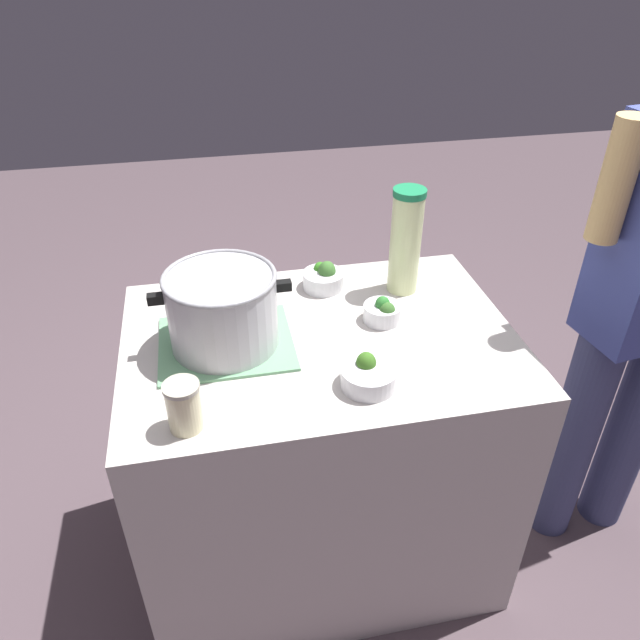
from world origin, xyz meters
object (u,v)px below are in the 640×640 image
lemonade_pitcher (406,241)px  mason_jar (184,406)px  cooking_pot (222,309)px  broccoli_bowl_back (383,312)px  broccoli_bowl_front (324,278)px  broccoli_bowl_center (368,375)px

lemonade_pitcher → mason_jar: bearing=-144.0°
cooking_pot → broccoli_bowl_back: cooking_pot is taller
broccoli_bowl_front → broccoli_bowl_center: 0.46m
lemonade_pitcher → broccoli_bowl_back: (-0.10, -0.15, -0.13)m
mason_jar → broccoli_bowl_back: size_ratio=1.14×
cooking_pot → broccoli_bowl_front: size_ratio=2.88×
broccoli_bowl_center → broccoli_bowl_back: broccoli_bowl_center is taller
broccoli_bowl_front → broccoli_bowl_center: bearing=-88.6°
broccoli_bowl_center → broccoli_bowl_back: size_ratio=1.29×
broccoli_bowl_center → lemonade_pitcher: bearing=62.1°
broccoli_bowl_center → broccoli_bowl_front: bearing=91.4°
lemonade_pitcher → mason_jar: (-0.63, -0.46, -0.10)m
lemonade_pitcher → broccoli_bowl_center: bearing=-117.9°
cooking_pot → broccoli_bowl_front: cooking_pot is taller
cooking_pot → broccoli_bowl_back: bearing=3.3°
mason_jar → lemonade_pitcher: bearing=36.0°
lemonade_pitcher → broccoli_bowl_back: lemonade_pitcher is taller
cooking_pot → mason_jar: bearing=-110.2°
broccoli_bowl_front → broccoli_bowl_back: bearing=-59.8°
cooking_pot → mason_jar: size_ratio=2.98×
mason_jar → broccoli_bowl_front: mason_jar is taller
broccoli_bowl_front → broccoli_bowl_center: broccoli_bowl_front is taller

